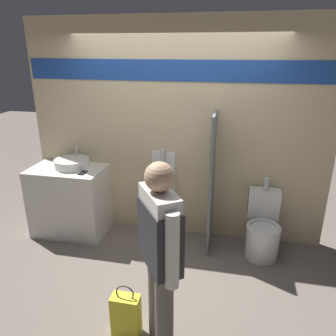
{
  "coord_description": "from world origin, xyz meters",
  "views": [
    {
      "loc": [
        0.72,
        -3.26,
        2.35
      ],
      "look_at": [
        0.0,
        0.17,
        1.05
      ],
      "focal_mm": 35.0,
      "sensor_mm": 36.0,
      "label": 1
    }
  ],
  "objects_px": {
    "urinal_near_counter": "(161,181)",
    "person_in_vest": "(160,248)",
    "shopping_bag": "(126,315)",
    "toilet": "(263,231)",
    "cell_phone": "(83,173)",
    "sink_basin": "(72,163)"
  },
  "relations": [
    {
      "from": "cell_phone",
      "to": "urinal_near_counter",
      "type": "xyz_separation_m",
      "value": [
        0.92,
        0.27,
        -0.14
      ]
    },
    {
      "from": "toilet",
      "to": "shopping_bag",
      "type": "xyz_separation_m",
      "value": [
        -1.2,
        -1.47,
        -0.1
      ]
    },
    {
      "from": "sink_basin",
      "to": "toilet",
      "type": "distance_m",
      "value": 2.5
    },
    {
      "from": "person_in_vest",
      "to": "urinal_near_counter",
      "type": "bearing_deg",
      "value": -21.15
    },
    {
      "from": "sink_basin",
      "to": "shopping_bag",
      "type": "relative_size",
      "value": 0.85
    },
    {
      "from": "cell_phone",
      "to": "person_in_vest",
      "type": "relative_size",
      "value": 0.09
    },
    {
      "from": "sink_basin",
      "to": "person_in_vest",
      "type": "height_order",
      "value": "person_in_vest"
    },
    {
      "from": "sink_basin",
      "to": "shopping_bag",
      "type": "bearing_deg",
      "value": -51.76
    },
    {
      "from": "toilet",
      "to": "cell_phone",
      "type": "bearing_deg",
      "value": -177.03
    },
    {
      "from": "sink_basin",
      "to": "urinal_near_counter",
      "type": "height_order",
      "value": "urinal_near_counter"
    },
    {
      "from": "urinal_near_counter",
      "to": "shopping_bag",
      "type": "bearing_deg",
      "value": -87.84
    },
    {
      "from": "cell_phone",
      "to": "urinal_near_counter",
      "type": "distance_m",
      "value": 0.97
    },
    {
      "from": "cell_phone",
      "to": "toilet",
      "type": "height_order",
      "value": "cell_phone"
    },
    {
      "from": "person_in_vest",
      "to": "shopping_bag",
      "type": "xyz_separation_m",
      "value": [
        -0.31,
        0.04,
        -0.74
      ]
    },
    {
      "from": "urinal_near_counter",
      "to": "person_in_vest",
      "type": "relative_size",
      "value": 0.72
    },
    {
      "from": "urinal_near_counter",
      "to": "shopping_bag",
      "type": "height_order",
      "value": "urinal_near_counter"
    },
    {
      "from": "sink_basin",
      "to": "cell_phone",
      "type": "distance_m",
      "value": 0.3
    },
    {
      "from": "sink_basin",
      "to": "toilet",
      "type": "height_order",
      "value": "sink_basin"
    },
    {
      "from": "cell_phone",
      "to": "shopping_bag",
      "type": "bearing_deg",
      "value": -54.21
    },
    {
      "from": "cell_phone",
      "to": "toilet",
      "type": "bearing_deg",
      "value": 2.97
    },
    {
      "from": "toilet",
      "to": "urinal_near_counter",
      "type": "bearing_deg",
      "value": 173.04
    },
    {
      "from": "shopping_bag",
      "to": "toilet",
      "type": "bearing_deg",
      "value": 50.79
    }
  ]
}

